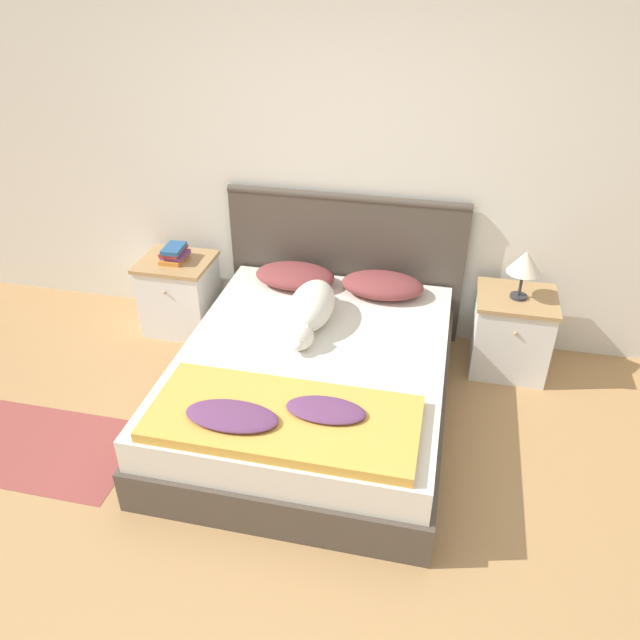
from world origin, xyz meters
name	(u,v)px	position (x,y,z in m)	size (l,w,h in m)	color
ground_plane	(284,546)	(0.00, 0.00, 0.00)	(16.00, 16.00, 0.00)	tan
wall_back	(363,163)	(0.00, 2.13, 1.27)	(9.00, 0.06, 2.55)	silver
bed	(313,383)	(-0.09, 1.03, 0.23)	(1.63, 2.01, 0.47)	#4C4238
headboard	(345,262)	(-0.09, 2.06, 0.56)	(1.71, 0.06, 1.08)	#4C4238
nightstand_left	(180,294)	(-1.30, 1.79, 0.29)	(0.52, 0.46, 0.57)	white
nightstand_right	(511,333)	(1.11, 1.79, 0.29)	(0.52, 0.46, 0.57)	white
pillow_left	(295,276)	(-0.40, 1.81, 0.54)	(0.57, 0.35, 0.14)	brown
pillow_right	(382,285)	(0.22, 1.81, 0.54)	(0.57, 0.35, 0.14)	brown
quilt	(281,418)	(-0.10, 0.37, 0.50)	(1.38, 0.61, 0.10)	gold
dog	(311,309)	(-0.17, 1.33, 0.58)	(0.28, 0.78, 0.24)	silver
book_stack	(174,253)	(-1.30, 1.79, 0.63)	(0.18, 0.22, 0.11)	orange
table_lamp	(525,263)	(1.11, 1.78, 0.82)	(0.22, 0.22, 0.33)	#2D2D33
rug	(32,446)	(-1.66, 0.36, 0.00)	(1.26, 0.67, 0.00)	#93423D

